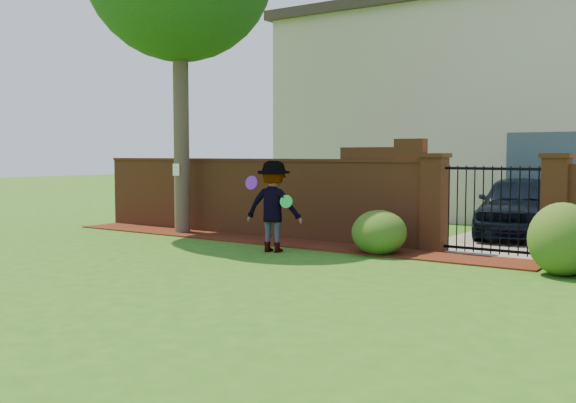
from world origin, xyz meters
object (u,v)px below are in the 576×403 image
Objects in this scene: frisbee_purple at (252,183)px; frisbee_green at (286,202)px; car at (518,206)px; man at (273,206)px.

frisbee_purple reaches higher than frisbee_green.
car is 2.36× the size of man.
frisbee_purple reaches higher than car.
frisbee_green is at bearing 13.86° from frisbee_purple.
man reaches higher than frisbee_green.
frisbee_green is (0.68, 0.17, -0.34)m from frisbee_purple.
car is 15.32× the size of frisbee_purple.
frisbee_purple is (-0.35, -0.21, 0.45)m from man.
car is 6.25m from frisbee_purple.
car is at bearing 59.35° from frisbee_green.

